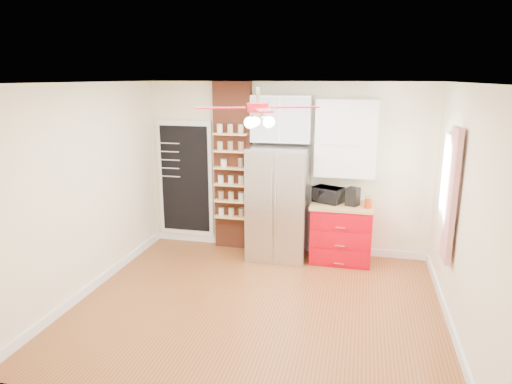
% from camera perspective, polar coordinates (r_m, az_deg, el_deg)
% --- Properties ---
extents(floor, '(4.50, 4.50, 0.00)m').
position_cam_1_polar(floor, '(5.86, 0.21, -13.93)').
color(floor, '#984F26').
rests_on(floor, ground).
extents(ceiling, '(4.50, 4.50, 0.00)m').
position_cam_1_polar(ceiling, '(5.17, 0.24, 13.51)').
color(ceiling, white).
rests_on(ceiling, wall_back).
extents(wall_back, '(4.50, 0.02, 2.70)m').
position_cam_1_polar(wall_back, '(7.27, 3.77, 2.95)').
color(wall_back, '#F3EDC4').
rests_on(wall_back, floor).
extents(wall_front, '(4.50, 0.02, 2.70)m').
position_cam_1_polar(wall_front, '(3.54, -7.14, -9.38)').
color(wall_front, '#F3EDC4').
rests_on(wall_front, floor).
extents(wall_left, '(0.02, 4.00, 2.70)m').
position_cam_1_polar(wall_left, '(6.24, -20.34, 0.22)').
color(wall_left, '#F3EDC4').
rests_on(wall_left, floor).
extents(wall_right, '(0.02, 4.00, 2.70)m').
position_cam_1_polar(wall_right, '(5.34, 24.48, -2.43)').
color(wall_right, '#F3EDC4').
rests_on(wall_right, floor).
extents(chalkboard, '(0.95, 0.05, 1.95)m').
position_cam_1_polar(chalkboard, '(7.74, -8.82, 1.61)').
color(chalkboard, white).
rests_on(chalkboard, wall_back).
extents(brick_pillar, '(0.60, 0.16, 2.70)m').
position_cam_1_polar(brick_pillar, '(7.38, -2.87, 3.13)').
color(brick_pillar, brown).
rests_on(brick_pillar, floor).
extents(fridge, '(0.90, 0.70, 1.75)m').
position_cam_1_polar(fridge, '(7.03, 2.80, -1.40)').
color(fridge, silver).
rests_on(fridge, floor).
extents(upper_glass_cabinet, '(0.90, 0.35, 0.70)m').
position_cam_1_polar(upper_glass_cabinet, '(6.99, 3.22, 9.14)').
color(upper_glass_cabinet, white).
rests_on(upper_glass_cabinet, wall_back).
extents(red_cabinet, '(0.94, 0.64, 0.90)m').
position_cam_1_polar(red_cabinet, '(7.11, 10.58, -5.03)').
color(red_cabinet, '#C2000F').
rests_on(red_cabinet, floor).
extents(upper_shelf_unit, '(0.90, 0.30, 1.15)m').
position_cam_1_polar(upper_shelf_unit, '(6.95, 11.18, 6.58)').
color(upper_shelf_unit, white).
rests_on(upper_shelf_unit, wall_back).
extents(window, '(0.04, 0.75, 1.05)m').
position_cam_1_polar(window, '(6.15, 22.94, 1.70)').
color(window, white).
rests_on(window, wall_right).
extents(curtain, '(0.06, 0.40, 1.55)m').
position_cam_1_polar(curtain, '(5.64, 23.23, -0.43)').
color(curtain, '#B3171B').
rests_on(curtain, wall_right).
extents(ceiling_fan, '(1.40, 1.40, 0.44)m').
position_cam_1_polar(ceiling_fan, '(5.18, 0.24, 10.45)').
color(ceiling_fan, silver).
rests_on(ceiling_fan, ceiling).
extents(toaster_oven, '(0.51, 0.44, 0.24)m').
position_cam_1_polar(toaster_oven, '(7.04, 8.99, -0.34)').
color(toaster_oven, black).
rests_on(toaster_oven, red_cabinet).
extents(coffee_maker, '(0.23, 0.23, 0.27)m').
position_cam_1_polar(coffee_maker, '(6.93, 12.00, -0.56)').
color(coffee_maker, black).
rests_on(coffee_maker, red_cabinet).
extents(canister_left, '(0.12, 0.12, 0.15)m').
position_cam_1_polar(canister_left, '(6.84, 13.83, -1.37)').
color(canister_left, '#AA2D09').
rests_on(canister_left, red_cabinet).
extents(canister_right, '(0.11, 0.11, 0.13)m').
position_cam_1_polar(canister_right, '(6.97, 13.81, -1.18)').
color(canister_right, red).
rests_on(canister_right, red_cabinet).
extents(pantry_jar_oats, '(0.13, 0.13, 0.12)m').
position_cam_1_polar(pantry_jar_oats, '(7.26, -4.05, 3.60)').
color(pantry_jar_oats, beige).
rests_on(pantry_jar_oats, brick_pillar).
extents(pantry_jar_beans, '(0.09, 0.09, 0.14)m').
position_cam_1_polar(pantry_jar_beans, '(7.20, -1.93, 3.62)').
color(pantry_jar_beans, '#895D45').
rests_on(pantry_jar_beans, brick_pillar).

